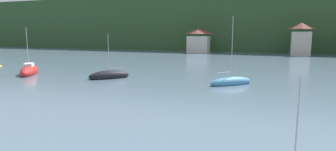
{
  "coord_description": "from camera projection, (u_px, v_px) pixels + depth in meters",
  "views": [
    {
      "loc": [
        6.2,
        27.9,
        5.62
      ],
      "look_at": [
        0.0,
        44.77,
        2.84
      ],
      "focal_mm": 30.12,
      "sensor_mm": 36.0,
      "label": 1
    }
  ],
  "objects": [
    {
      "name": "sailboat_far_6",
      "position": [
        109.0,
        76.0,
        34.48
      ],
      "size": [
        4.61,
        4.74,
        5.77
      ],
      "rotation": [
        0.0,
        0.0,
        3.95
      ],
      "color": "black",
      "rests_on": "ground_plane"
    },
    {
      "name": "shore_building_westcentral",
      "position": [
        301.0,
        40.0,
        68.29
      ],
      "size": [
        4.5,
        4.62,
        7.84
      ],
      "color": "#BCB29E",
      "rests_on": "ground_plane"
    },
    {
      "name": "shore_building_west",
      "position": [
        199.0,
        41.0,
        76.91
      ],
      "size": [
        5.94,
        4.29,
        6.58
      ],
      "color": "beige",
      "rests_on": "ground_plane"
    },
    {
      "name": "wooded_hillside",
      "position": [
        328.0,
        27.0,
        95.0
      ],
      "size": [
        352.0,
        48.2,
        37.17
      ],
      "color": "#2D4C28",
      "rests_on": "ground_plane"
    },
    {
      "name": "sailboat_far_5",
      "position": [
        29.0,
        71.0,
        37.9
      ],
      "size": [
        4.89,
        6.03,
        6.71
      ],
      "rotation": [
        0.0,
        0.0,
        2.16
      ],
      "color": "red",
      "rests_on": "ground_plane"
    },
    {
      "name": "sailboat_far_4",
      "position": [
        231.0,
        82.0,
        30.33
      ],
      "size": [
        4.64,
        4.43,
        7.61
      ],
      "rotation": [
        0.0,
        0.0,
        0.75
      ],
      "color": "teal",
      "rests_on": "ground_plane"
    },
    {
      "name": "mooring_buoy_far",
      "position": [
        0.0,
        66.0,
        46.42
      ],
      "size": [
        0.49,
        0.49,
        0.49
      ],
      "primitive_type": "sphere",
      "color": "yellow",
      "rests_on": "ground_plane"
    }
  ]
}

